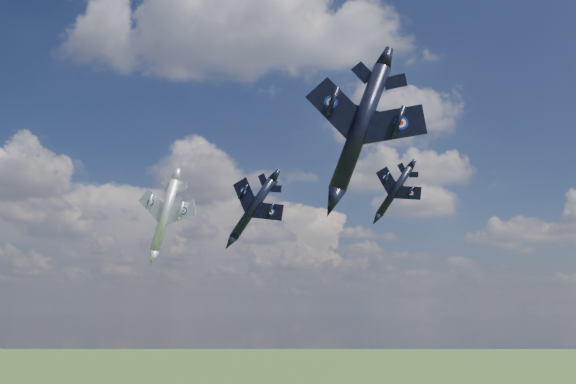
# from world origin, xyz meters

# --- Properties ---
(jet_lead_navy) EXTENTS (12.75, 15.25, 7.78)m
(jet_lead_navy) POSITION_xyz_m (-0.21, 12.65, 82.24)
(jet_lead_navy) COLOR black
(jet_right_navy) EXTENTS (13.67, 17.19, 7.14)m
(jet_right_navy) POSITION_xyz_m (12.41, -15.55, 84.07)
(jet_right_navy) COLOR black
(jet_high_navy) EXTENTS (12.56, 14.70, 7.30)m
(jet_high_navy) POSITION_xyz_m (20.80, 26.96, 87.41)
(jet_high_navy) COLOR black
(jet_left_silver) EXTENTS (15.26, 17.84, 6.02)m
(jet_left_silver) POSITION_xyz_m (-14.47, 20.34, 82.75)
(jet_left_silver) COLOR #A3A5AD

